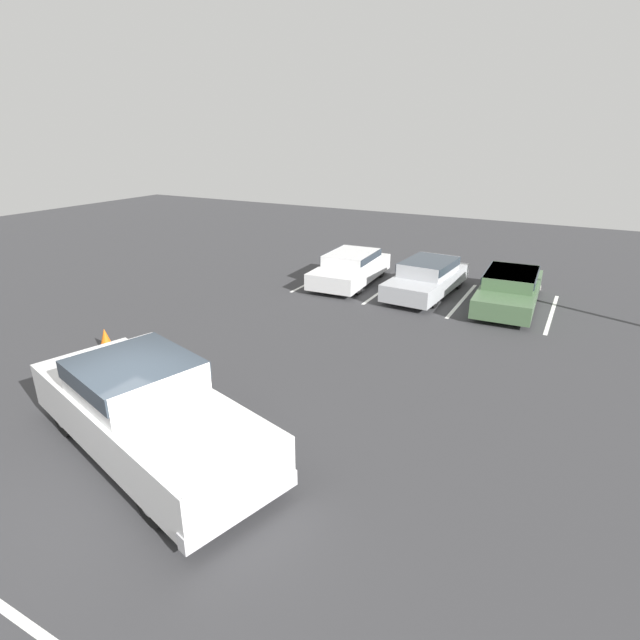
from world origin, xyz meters
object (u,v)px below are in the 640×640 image
Objects in this scene: parked_sedan_b at (427,276)px; pickup_truck at (147,410)px; parked_sedan_c at (510,287)px; traffic_cone at (106,339)px; parked_sedan_a at (351,266)px; wheel_stop_curb at (513,284)px.

pickup_truck is at bearing -4.15° from parked_sedan_b.
pickup_truck is 12.60m from parked_sedan_c.
parked_sedan_b reaches higher than traffic_cone.
parked_sedan_a is 0.93× the size of parked_sedan_c.
wheel_stop_curb is at bearing 52.17° from traffic_cone.
pickup_truck reaches higher than wheel_stop_curb.
pickup_truck is 14.81m from wheel_stop_curb.
parked_sedan_a is at bearing 112.88° from pickup_truck.
parked_sedan_c is 2.42× the size of wheel_stop_curb.
pickup_truck is 1.25× the size of parked_sedan_c.
traffic_cone reaches higher than wheel_stop_curb.
wheel_stop_curb is (4.22, 14.18, -0.79)m from pickup_truck.
parked_sedan_b is 2.29× the size of wheel_stop_curb.
traffic_cone is at bearing -127.83° from wheel_stop_curb.
parked_sedan_b reaches higher than parked_sedan_a.
traffic_cone is (-3.16, -8.90, -0.38)m from parked_sedan_a.
parked_sedan_a is 2.24× the size of wheel_stop_curb.
parked_sedan_b is 2.82m from parked_sedan_c.
parked_sedan_a is 6.21m from wheel_stop_curb.
parked_sedan_b is 0.95× the size of parked_sedan_c.
parked_sedan_c is at bearing 44.92° from traffic_cone.
pickup_truck is at bearing -106.58° from wheel_stop_curb.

